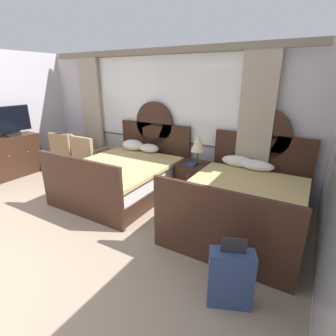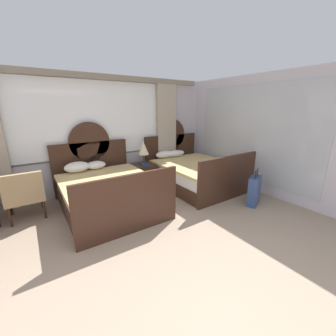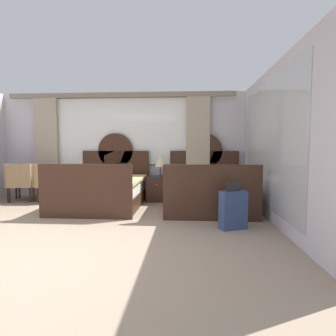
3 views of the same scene
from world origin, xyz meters
The scene contains 12 objects.
wall_back_window centered at (0.00, 4.04, 1.44)m, with size 6.30×0.22×2.70m.
bed_near_window centered at (-0.15, 2.91, 0.36)m, with size 1.72×2.22×1.66m.
bed_near_mirror centered at (2.13, 2.91, 0.36)m, with size 1.72×2.22×1.66m.
nightstand_between_beds centered at (0.99, 3.56, 0.30)m, with size 0.53×0.55×0.59m.
table_lamp_on_nightstand centered at (1.05, 3.60, 0.99)m, with size 0.27×0.27×0.57m.
book_on_nightstand centered at (0.99, 3.45, 0.61)m, with size 0.18×0.26×0.03m.
dresser_minibar centered at (-2.91, 2.13, 0.46)m, with size 0.50×1.54×0.91m.
tv_flatscreen centered at (-2.89, 2.41, 1.24)m, with size 0.20×0.91×0.64m.
armchair_by_window_left centered at (-1.52, 3.28, 0.50)m, with size 0.62×0.62×0.91m.
armchair_by_window_centre centered at (-2.26, 3.28, 0.50)m, with size 0.67×0.67×0.91m.
armchair_by_window_right centered at (-2.24, 3.29, 0.50)m, with size 0.77×0.77×0.91m.
suitcase_on_floor centered at (2.42, 1.33, 0.31)m, with size 0.46×0.33×0.76m.
Camera 1 is at (2.90, -0.68, 2.14)m, focal length 27.44 mm.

